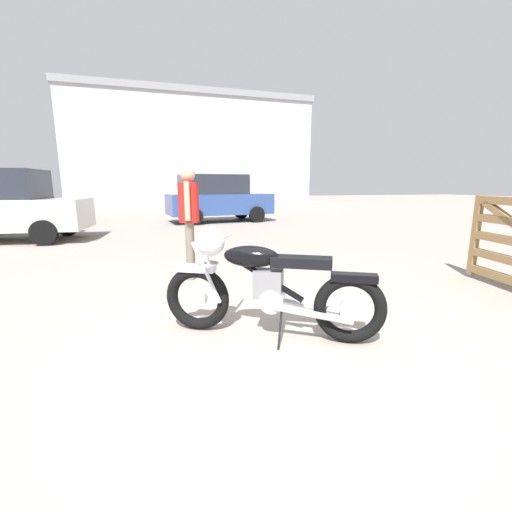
{
  "coord_description": "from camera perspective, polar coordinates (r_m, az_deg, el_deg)",
  "views": [
    {
      "loc": [
        -0.87,
        -2.82,
        1.41
      ],
      "look_at": [
        0.24,
        1.35,
        0.51
      ],
      "focal_mm": 24.25,
      "sensor_mm": 36.0,
      "label": 1
    }
  ],
  "objects": [
    {
      "name": "ground_plane",
      "position": [
        3.27,
        2.1,
        -13.79
      ],
      "size": [
        80.0,
        80.0,
        0.0
      ],
      "primitive_type": "plane",
      "color": "gray"
    },
    {
      "name": "vintage_motorcycle",
      "position": [
        3.19,
        1.35,
        -4.97
      ],
      "size": [
        1.91,
        1.04,
        1.07
      ],
      "rotation": [
        0.0,
        0.0,
        2.67
      ],
      "color": "black",
      "rests_on": "ground_plane"
    },
    {
      "name": "bystander",
      "position": [
        5.25,
        -11.01,
        7.24
      ],
      "size": [
        0.3,
        0.45,
        1.66
      ],
      "rotation": [
        0.0,
        0.0,
        6.12
      ],
      "color": "#706656",
      "rests_on": "ground_plane"
    },
    {
      "name": "white_estate_far",
      "position": [
        13.5,
        -6.37,
        9.53
      ],
      "size": [
        4.1,
        2.26,
        1.78
      ],
      "rotation": [
        0.0,
        0.0,
        0.15
      ],
      "color": "black",
      "rests_on": "ground_plane"
    },
    {
      "name": "industrial_building",
      "position": [
        34.21,
        -10.99,
        16.54
      ],
      "size": [
        20.6,
        11.74,
        8.83
      ],
      "rotation": [
        0.0,
        0.0,
        0.05
      ],
      "color": "#B2B2B7",
      "rests_on": "ground_plane"
    }
  ]
}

